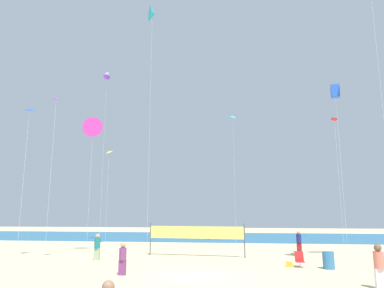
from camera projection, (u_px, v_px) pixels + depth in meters
ground_plane at (198, 277)px, 18.08m from camera, size 120.00×120.00×0.00m
ocean_band at (225, 237)px, 48.14m from camera, size 120.00×20.00×0.01m
beachgoer_plum_shirt at (123, 257)px, 18.70m from camera, size 0.38×0.38×1.65m
beachgoer_teal_shirt at (97, 246)px, 24.56m from camera, size 0.40×0.40×1.75m
beachgoer_coral_shirt at (379, 265)px, 15.28m from camera, size 0.42×0.42×1.86m
beachgoer_navy_shirt at (299, 241)px, 29.56m from camera, size 0.39×0.39×1.72m
folding_beach_chair at (300, 259)px, 21.39m from camera, size 0.52×0.65×0.89m
trash_barrel at (328, 260)px, 20.65m from camera, size 0.65×0.65×0.97m
volleyball_net at (196, 234)px, 26.80m from camera, size 7.25×0.90×2.40m
beach_handbag at (289, 264)px, 21.43m from camera, size 0.38×0.19×0.30m
kite_violet_inflatable at (107, 77)px, 40.37m from camera, size 0.80×1.86×18.72m
kite_violet_diamond at (56, 102)px, 24.42m from camera, size 0.59×0.58×10.98m
kite_red_diamond at (335, 122)px, 31.58m from camera, size 0.69×0.69×11.50m
kite_cyan_delta at (152, 14)px, 31.81m from camera, size 0.99×1.42×21.21m
kite_magenta_delta at (93, 127)px, 29.81m from camera, size 1.70×0.84×10.98m
kite_blue_box at (335, 92)px, 23.98m from camera, size 0.59×0.59×11.59m
kite_yellow_diamond at (109, 153)px, 36.87m from camera, size 0.87×0.87×9.54m
kite_cyan_diamond at (233, 118)px, 38.88m from camera, size 0.89×0.90×13.67m
kite_blue_diamond at (29, 111)px, 25.55m from camera, size 0.87×0.87×10.56m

